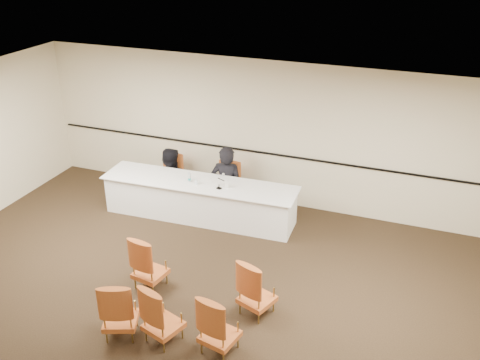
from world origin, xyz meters
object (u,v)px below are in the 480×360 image
(water_bottle, at_px, (189,177))
(aud_chair_front_right, at_px, (257,287))
(panel_table, at_px, (200,200))
(aud_chair_back_mid, at_px, (163,313))
(panelist_main_chair, at_px, (227,186))
(aud_chair_front_left, at_px, (149,262))
(panelist_second_chair, at_px, (170,178))
(panelist_main, at_px, (227,188))
(drinking_glass, at_px, (196,182))
(microphone, at_px, (219,182))
(aud_chair_back_left, at_px, (120,308))
(panelist_second, at_px, (170,186))
(aud_chair_back_right, at_px, (219,323))
(coffee_cup, at_px, (227,185))

(water_bottle, distance_m, aud_chair_front_right, 3.22)
(panel_table, height_order, aud_chair_back_mid, aud_chair_back_mid)
(panelist_main_chair, relative_size, aud_chair_front_left, 1.00)
(panel_table, height_order, aud_chair_front_left, aud_chair_front_left)
(panelist_second_chair, relative_size, aud_chair_front_right, 1.00)
(panelist_main, xyz_separation_m, drinking_glass, (-0.35, -0.69, 0.39))
(panelist_main_chair, height_order, microphone, microphone)
(drinking_glass, relative_size, aud_chair_back_left, 0.11)
(water_bottle, xyz_separation_m, aud_chair_front_left, (0.39, -2.30, -0.41))
(panelist_main, height_order, water_bottle, panelist_main)
(water_bottle, bearing_deg, aud_chair_back_left, -80.81)
(panel_table, distance_m, aud_chair_back_mid, 3.52)
(panel_table, bearing_deg, drinking_glass, -95.16)
(panelist_second, distance_m, aud_chair_back_mid, 4.37)
(panelist_second, bearing_deg, panelist_second_chair, -15.43)
(panelist_second_chair, bearing_deg, panel_table, -32.18)
(water_bottle, bearing_deg, drinking_glass, -18.27)
(drinking_glass, relative_size, aud_chair_back_right, 0.11)
(panelist_main_chair, bearing_deg, aud_chair_front_left, -95.12)
(panelist_second_chair, relative_size, aud_chair_back_right, 1.00)
(panel_table, xyz_separation_m, aud_chair_back_left, (0.38, -3.49, 0.08))
(water_bottle, relative_size, aud_chair_front_left, 0.21)
(panelist_main, bearing_deg, water_bottle, 43.63)
(coffee_cup, bearing_deg, panelist_second_chair, 159.72)
(aud_chair_back_mid, height_order, aud_chair_back_right, same)
(water_bottle, relative_size, aud_chair_back_right, 0.21)
(panelist_main, bearing_deg, drinking_glass, 56.22)
(panel_table, distance_m, panelist_main_chair, 0.69)
(microphone, height_order, coffee_cup, microphone)
(panelist_main_chair, bearing_deg, aud_chair_front_right, -62.75)
(panelist_main, height_order, aud_chair_back_right, panelist_main)
(panel_table, relative_size, panelist_second_chair, 4.10)
(panelist_main, bearing_deg, aud_chair_back_right, 103.79)
(drinking_glass, distance_m, aud_chair_back_left, 3.42)
(panelist_main_chair, relative_size, panelist_second, 0.56)
(panelist_main, xyz_separation_m, coffee_cup, (0.26, -0.62, 0.40))
(panel_table, relative_size, aud_chair_back_right, 4.10)
(aud_chair_back_left, bearing_deg, panel_table, 74.85)
(panelist_main, bearing_deg, panel_table, 52.58)
(aud_chair_front_left, bearing_deg, aud_chair_back_mid, -43.26)
(panel_table, xyz_separation_m, coffee_cup, (0.60, -0.03, 0.45))
(drinking_glass, height_order, aud_chair_front_left, aud_chair_front_left)
(panelist_second, bearing_deg, aud_chair_front_left, 96.20)
(panelist_main, height_order, aud_chair_back_mid, panelist_main)
(panel_table, relative_size, panelist_main_chair, 4.10)
(aud_chair_back_right, bearing_deg, coffee_cup, 122.03)
(panelist_second_chair, distance_m, coffee_cup, 1.68)
(aud_chair_front_left, xyz_separation_m, aud_chair_back_right, (1.61, -0.94, 0.00))
(coffee_cup, height_order, aud_chair_back_mid, aud_chair_back_mid)
(panelist_second_chair, distance_m, drinking_glass, 1.18)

